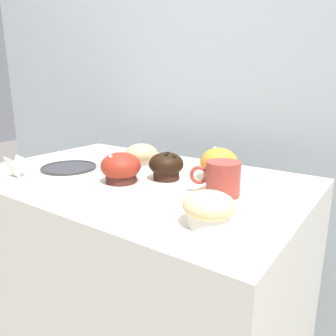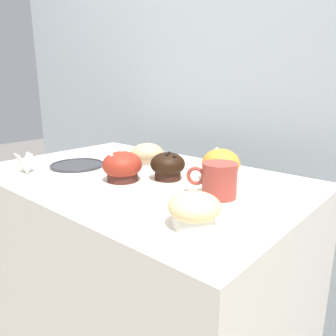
{
  "view_description": "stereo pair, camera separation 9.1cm",
  "coord_description": "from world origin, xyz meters",
  "views": [
    {
      "loc": [
        0.63,
        -0.72,
        1.19
      ],
      "look_at": [
        0.12,
        0.0,
        0.96
      ],
      "focal_mm": 35.0,
      "sensor_mm": 36.0,
      "label": 1
    },
    {
      "loc": [
        0.7,
        -0.66,
        1.19
      ],
      "look_at": [
        0.12,
        0.0,
        0.96
      ],
      "focal_mm": 35.0,
      "sensor_mm": 36.0,
      "label": 2
    }
  ],
  "objects": [
    {
      "name": "price_card",
      "position": [
        -0.29,
        -0.21,
        0.94
      ],
      "size": [
        0.06,
        0.05,
        0.06
      ],
      "color": "white",
      "rests_on": "display_counter"
    },
    {
      "name": "display_counter",
      "position": [
        0.0,
        0.0,
        0.46
      ],
      "size": [
        1.0,
        0.64,
        0.91
      ],
      "primitive_type": "cube",
      "color": "silver",
      "rests_on": "ground"
    },
    {
      "name": "muffin_front_left",
      "position": [
        0.22,
        0.12,
        0.96
      ],
      "size": [
        0.11,
        0.11,
        0.1
      ],
      "color": "#C0833F",
      "rests_on": "display_counter"
    },
    {
      "name": "muffin_back_left",
      "position": [
        -0.06,
        0.1,
        0.95
      ],
      "size": [
        0.11,
        0.11,
        0.08
      ],
      "color": "silver",
      "rests_on": "display_counter"
    },
    {
      "name": "coffee_cup",
      "position": [
        0.29,
        0.0,
        0.96
      ],
      "size": [
        0.13,
        0.09,
        0.09
      ],
      "color": "#99382D",
      "rests_on": "display_counter"
    },
    {
      "name": "muffin_front_right",
      "position": [
        0.35,
        -0.18,
        0.95
      ],
      "size": [
        0.11,
        0.11,
        0.07
      ],
      "color": "silver",
      "rests_on": "display_counter"
    },
    {
      "name": "muffin_front_center",
      "position": [
        0.01,
        -0.06,
        0.95
      ],
      "size": [
        0.11,
        0.11,
        0.09
      ],
      "color": "#46201A",
      "rests_on": "display_counter"
    },
    {
      "name": "wall_back",
      "position": [
        0.0,
        0.6,
        0.9
      ],
      "size": [
        3.2,
        0.1,
        1.8
      ],
      "primitive_type": "cube",
      "color": "#A8B2B7",
      "rests_on": "ground"
    },
    {
      "name": "serving_plate",
      "position": [
        -0.24,
        -0.05,
        0.92
      ],
      "size": [
        0.18,
        0.18,
        0.01
      ],
      "color": "#2D2D33",
      "rests_on": "display_counter"
    },
    {
      "name": "muffin_back_right",
      "position": [
        0.09,
        0.03,
        0.95
      ],
      "size": [
        0.1,
        0.1,
        0.08
      ],
      "color": "#321A13",
      "rests_on": "display_counter"
    }
  ]
}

